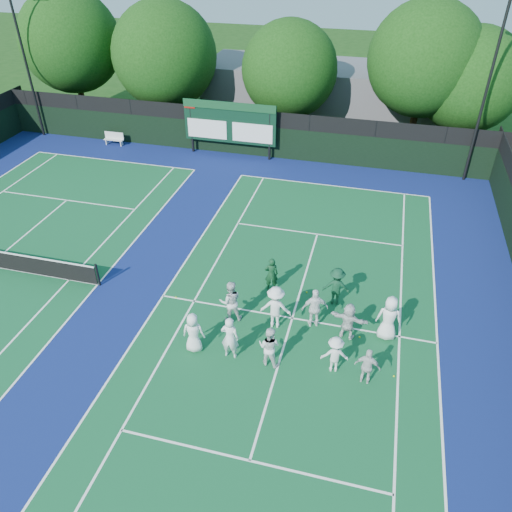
# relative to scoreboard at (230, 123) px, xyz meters

# --- Properties ---
(ground) EXTENTS (120.00, 120.00, 0.00)m
(ground) POSITION_rel_scoreboard_xyz_m (7.01, -15.59, -2.19)
(ground) COLOR #163B10
(ground) RESTS_ON ground
(court_apron) EXTENTS (34.00, 32.00, 0.01)m
(court_apron) POSITION_rel_scoreboard_xyz_m (1.01, -14.59, -2.19)
(court_apron) COLOR navy
(court_apron) RESTS_ON ground
(near_court) EXTENTS (11.05, 23.85, 0.01)m
(near_court) POSITION_rel_scoreboard_xyz_m (7.01, -14.59, -2.18)
(near_court) COLOR #11532B
(near_court) RESTS_ON ground
(back_fence) EXTENTS (34.00, 0.08, 3.00)m
(back_fence) POSITION_rel_scoreboard_xyz_m (1.01, 0.41, -0.83)
(back_fence) COLOR black
(back_fence) RESTS_ON ground
(scoreboard) EXTENTS (6.00, 0.21, 3.55)m
(scoreboard) POSITION_rel_scoreboard_xyz_m (0.00, 0.00, 0.00)
(scoreboard) COLOR black
(scoreboard) RESTS_ON ground
(clubhouse) EXTENTS (18.00, 6.00, 4.00)m
(clubhouse) POSITION_rel_scoreboard_xyz_m (5.01, 8.41, -0.19)
(clubhouse) COLOR #5E5E63
(clubhouse) RESTS_ON ground
(light_pole_left) EXTENTS (1.20, 0.30, 10.12)m
(light_pole_left) POSITION_rel_scoreboard_xyz_m (-13.99, 0.11, 4.11)
(light_pole_left) COLOR black
(light_pole_left) RESTS_ON ground
(light_pole_right) EXTENTS (1.20, 0.30, 10.12)m
(light_pole_right) POSITION_rel_scoreboard_xyz_m (14.51, 0.11, 4.11)
(light_pole_right) COLOR black
(light_pole_right) RESTS_ON ground
(bench) EXTENTS (1.37, 0.38, 0.86)m
(bench) POSITION_rel_scoreboard_xyz_m (-8.21, -0.22, -1.73)
(bench) COLOR silver
(bench) RESTS_ON ground
(tree_a) EXTENTS (7.05, 7.05, 9.14)m
(tree_a) POSITION_rel_scoreboard_xyz_m (-12.72, 3.99, 3.23)
(tree_a) COLOR black
(tree_a) RESTS_ON ground
(tree_b) EXTENTS (7.15, 7.15, 8.67)m
(tree_b) POSITION_rel_scoreboard_xyz_m (-5.60, 3.99, 2.72)
(tree_b) COLOR black
(tree_b) RESTS_ON ground
(tree_c) EXTENTS (6.26, 6.26, 7.81)m
(tree_c) POSITION_rel_scoreboard_xyz_m (3.12, 3.99, 2.32)
(tree_c) COLOR black
(tree_c) RESTS_ON ground
(tree_d) EXTENTS (6.90, 6.90, 9.28)m
(tree_d) POSITION_rel_scoreboard_xyz_m (11.43, 3.99, 3.45)
(tree_d) COLOR black
(tree_d) RESTS_ON ground
(tree_e) EXTENTS (6.31, 6.31, 7.93)m
(tree_e) POSITION_rel_scoreboard_xyz_m (14.30, 3.99, 2.42)
(tree_e) COLOR black
(tree_e) RESTS_ON ground
(tennis_ball_0) EXTENTS (0.07, 0.07, 0.07)m
(tennis_ball_0) POSITION_rel_scoreboard_xyz_m (3.78, -16.69, -2.16)
(tennis_ball_0) COLOR #CBE71B
(tennis_ball_0) RESTS_ON ground
(tennis_ball_1) EXTENTS (0.07, 0.07, 0.07)m
(tennis_ball_1) POSITION_rel_scoreboard_xyz_m (7.91, -13.90, -2.16)
(tennis_ball_1) COLOR #CBE71B
(tennis_ball_1) RESTS_ON ground
(tennis_ball_2) EXTENTS (0.07, 0.07, 0.07)m
(tennis_ball_2) POSITION_rel_scoreboard_xyz_m (9.67, -15.01, -2.16)
(tennis_ball_2) COLOR #CBE71B
(tennis_ball_2) RESTS_ON ground
(tennis_ball_3) EXTENTS (0.07, 0.07, 0.07)m
(tennis_ball_3) POSITION_rel_scoreboard_xyz_m (2.10, -14.56, -2.16)
(tennis_ball_3) COLOR #CBE71B
(tennis_ball_3) RESTS_ON ground
(tennis_ball_4) EXTENTS (0.07, 0.07, 0.07)m
(tennis_ball_4) POSITION_rel_scoreboard_xyz_m (7.29, -12.87, -2.16)
(tennis_ball_4) COLOR #CBE71B
(tennis_ball_4) RESTS_ON ground
(tennis_ball_5) EXTENTS (0.07, 0.07, 0.07)m
(tennis_ball_5) POSITION_rel_scoreboard_xyz_m (10.99, -16.65, -2.16)
(tennis_ball_5) COLOR #CBE71B
(tennis_ball_5) RESTS_ON ground
(player_front_0) EXTENTS (0.86, 0.62, 1.64)m
(player_front_0) POSITION_rel_scoreboard_xyz_m (3.88, -17.13, -1.37)
(player_front_0) COLOR white
(player_front_0) RESTS_ON ground
(player_front_1) EXTENTS (0.66, 0.44, 1.79)m
(player_front_1) POSITION_rel_scoreboard_xyz_m (5.25, -17.11, -1.29)
(player_front_1) COLOR white
(player_front_1) RESTS_ON ground
(player_front_2) EXTENTS (0.87, 0.73, 1.63)m
(player_front_2) POSITION_rel_scoreboard_xyz_m (6.67, -17.10, -1.38)
(player_front_2) COLOR white
(player_front_2) RESTS_ON ground
(player_front_3) EXTENTS (1.04, 0.72, 1.48)m
(player_front_3) POSITION_rel_scoreboard_xyz_m (8.91, -16.84, -1.45)
(player_front_3) COLOR white
(player_front_3) RESTS_ON ground
(player_front_4) EXTENTS (0.90, 0.45, 1.48)m
(player_front_4) POSITION_rel_scoreboard_xyz_m (10.03, -17.11, -1.45)
(player_front_4) COLOR silver
(player_front_4) RESTS_ON ground
(player_back_0) EXTENTS (1.06, 0.95, 1.79)m
(player_back_0) POSITION_rel_scoreboard_xyz_m (4.69, -15.21, -1.30)
(player_back_0) COLOR silver
(player_back_0) RESTS_ON ground
(player_back_1) EXTENTS (1.22, 0.74, 1.83)m
(player_back_1) POSITION_rel_scoreboard_xyz_m (6.45, -15.15, -1.28)
(player_back_1) COLOR white
(player_back_1) RESTS_ON ground
(player_back_2) EXTENTS (1.08, 0.72, 1.71)m
(player_back_2) POSITION_rel_scoreboard_xyz_m (7.88, -14.75, -1.34)
(player_back_2) COLOR white
(player_back_2) RESTS_ON ground
(player_back_3) EXTENTS (1.49, 0.69, 1.55)m
(player_back_3) POSITION_rel_scoreboard_xyz_m (9.18, -15.07, -1.42)
(player_back_3) COLOR silver
(player_back_3) RESTS_ON ground
(player_back_4) EXTENTS (0.92, 0.61, 1.87)m
(player_back_4) POSITION_rel_scoreboard_xyz_m (10.61, -14.72, -1.25)
(player_back_4) COLOR white
(player_back_4) RESTS_ON ground
(coach_left) EXTENTS (0.65, 0.52, 1.56)m
(coach_left) POSITION_rel_scoreboard_xyz_m (5.78, -12.97, -1.41)
(coach_left) COLOR #0F3A1E
(coach_left) RESTS_ON ground
(coach_right) EXTENTS (1.14, 0.71, 1.69)m
(coach_right) POSITION_rel_scoreboard_xyz_m (8.50, -13.20, -1.35)
(coach_right) COLOR #103C24
(coach_right) RESTS_ON ground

